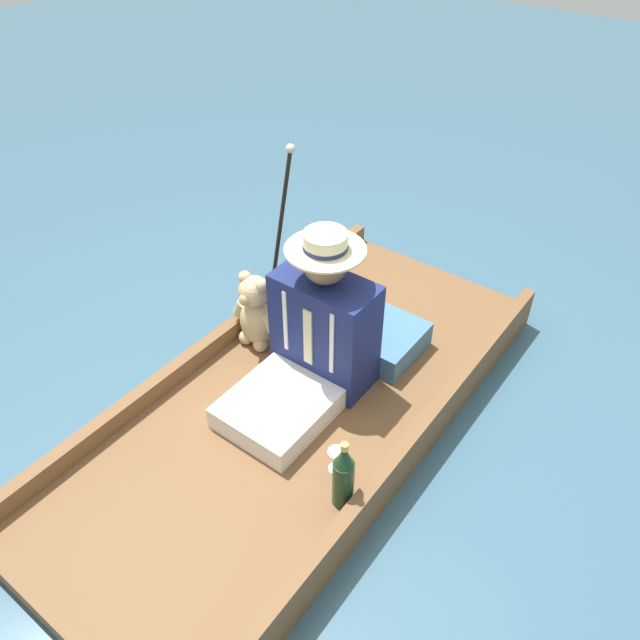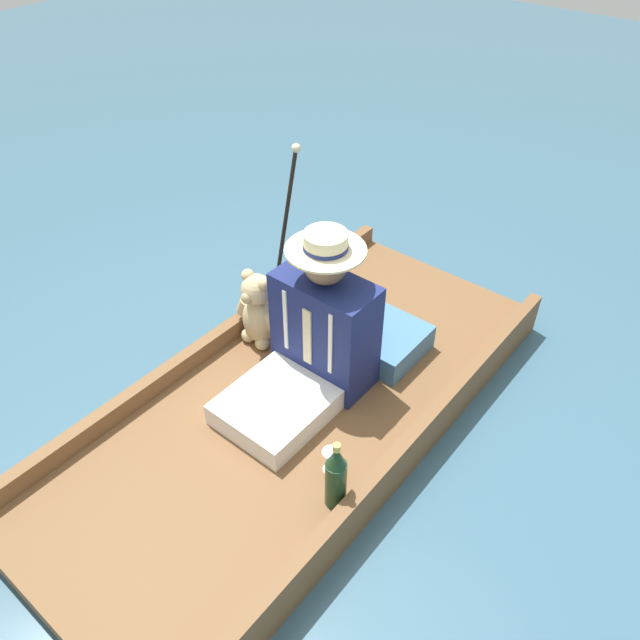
{
  "view_description": "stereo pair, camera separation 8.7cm",
  "coord_description": "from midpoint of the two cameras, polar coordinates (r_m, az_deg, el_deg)",
  "views": [
    {
      "loc": [
        -1.23,
        1.5,
        2.21
      ],
      "look_at": [
        0.01,
        -0.17,
        0.48
      ],
      "focal_mm": 35.0,
      "sensor_mm": 36.0,
      "label": 1
    },
    {
      "loc": [
        -1.3,
        1.45,
        2.21
      ],
      "look_at": [
        0.01,
        -0.17,
        0.48
      ],
      "focal_mm": 35.0,
      "sensor_mm": 36.0,
      "label": 2
    }
  ],
  "objects": [
    {
      "name": "ground_plane",
      "position": [
        2.94,
        -2.6,
        -8.98
      ],
      "size": [
        16.0,
        16.0,
        0.0
      ],
      "primitive_type": "plane",
      "color": "#385B70"
    },
    {
      "name": "champagne_bottle",
      "position": [
        2.38,
        1.08,
        -14.06
      ],
      "size": [
        0.08,
        0.08,
        0.34
      ],
      "color": "#19381E",
      "rests_on": "punt_boat"
    },
    {
      "name": "wine_glass",
      "position": [
        2.53,
        0.5,
        -12.36
      ],
      "size": [
        0.07,
        0.07,
        0.11
      ],
      "color": "silver",
      "rests_on": "punt_boat"
    },
    {
      "name": "teddy_bear",
      "position": [
        3.01,
        -6.74,
        0.66
      ],
      "size": [
        0.29,
        0.17,
        0.41
      ],
      "color": "tan",
      "rests_on": "punt_boat"
    },
    {
      "name": "walking_cane",
      "position": [
        3.03,
        -4.46,
        8.67
      ],
      "size": [
        0.04,
        0.26,
        0.9
      ],
      "color": "black",
      "rests_on": "punt_boat"
    },
    {
      "name": "punt_boat",
      "position": [
        2.89,
        -2.64,
        -8.03
      ],
      "size": [
        1.14,
        2.57,
        0.22
      ],
      "color": "brown",
      "rests_on": "ground_plane"
    },
    {
      "name": "seat_cushion",
      "position": [
        3.08,
        3.68,
        -1.14
      ],
      "size": [
        0.51,
        0.36,
        0.13
      ],
      "color": "teal",
      "rests_on": "punt_boat"
    },
    {
      "name": "seated_person",
      "position": [
        2.73,
        -1.44,
        -1.77
      ],
      "size": [
        0.46,
        0.74,
        0.77
      ],
      "rotation": [
        0.0,
        0.0,
        0.1
      ],
      "color": "white",
      "rests_on": "punt_boat"
    }
  ]
}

